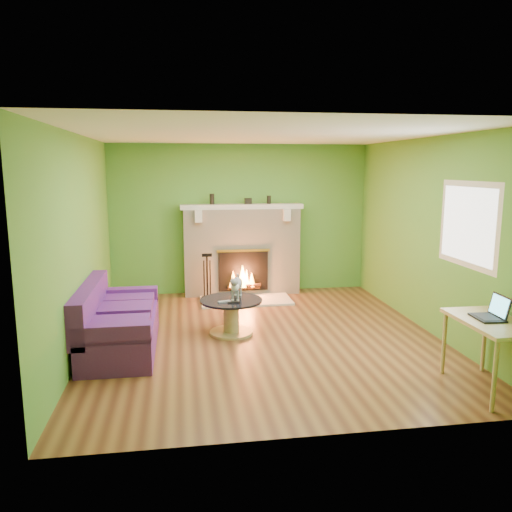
{
  "coord_description": "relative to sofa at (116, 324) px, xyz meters",
  "views": [
    {
      "loc": [
        -1.05,
        -6.2,
        2.2
      ],
      "look_at": [
        -0.04,
        0.4,
        1.01
      ],
      "focal_mm": 35.0,
      "sensor_mm": 36.0,
      "label": 1
    }
  ],
  "objects": [
    {
      "name": "sofa",
      "position": [
        0.0,
        0.0,
        0.0
      ],
      "size": [
        0.86,
        1.81,
        0.81
      ],
      "color": "#561B69",
      "rests_on": "floor"
    },
    {
      "name": "fireplace",
      "position": [
        1.86,
        2.47,
        0.46
      ],
      "size": [
        2.1,
        0.46,
        1.58
      ],
      "color": "beige",
      "rests_on": "floor"
    },
    {
      "name": "window_pane",
      "position": [
        4.09,
        -0.75,
        1.24
      ],
      "size": [
        0.0,
        1.06,
        1.06
      ],
      "primitive_type": "plane",
      "rotation": [
        1.57,
        0.0,
        -1.57
      ],
      "color": "white",
      "rests_on": "wall_right"
    },
    {
      "name": "mantel_vase_right",
      "position": [
        2.34,
        2.48,
        1.34
      ],
      "size": [
        0.07,
        0.07,
        0.14
      ],
      "primitive_type": "cylinder",
      "color": "black",
      "rests_on": "mantel"
    },
    {
      "name": "floor",
      "position": [
        1.86,
        0.15,
        -0.31
      ],
      "size": [
        5.0,
        5.0,
        0.0
      ],
      "primitive_type": "plane",
      "color": "#562C18",
      "rests_on": "ground"
    },
    {
      "name": "remote_silver",
      "position": [
        1.35,
        0.23,
        0.16
      ],
      "size": [
        0.18,
        0.09,
        0.02
      ],
      "primitive_type": "cube",
      "rotation": [
        0.0,
        0.0,
        0.27
      ],
      "color": "#969699",
      "rests_on": "coffee_table"
    },
    {
      "name": "wall_front",
      "position": [
        1.86,
        -2.35,
        0.99
      ],
      "size": [
        5.0,
        0.0,
        5.0
      ],
      "primitive_type": "plane",
      "rotation": [
        -1.57,
        0.0,
        0.0
      ],
      "color": "#54912F",
      "rests_on": "floor"
    },
    {
      "name": "ceiling",
      "position": [
        1.86,
        0.15,
        2.29
      ],
      "size": [
        5.0,
        5.0,
        0.0
      ],
      "primitive_type": "plane",
      "rotation": [
        3.14,
        0.0,
        0.0
      ],
      "color": "white",
      "rests_on": "wall_back"
    },
    {
      "name": "fire_tools",
      "position": [
        1.23,
        2.1,
        0.1
      ],
      "size": [
        0.21,
        0.21,
        0.77
      ],
      "primitive_type": null,
      "color": "black",
      "rests_on": "hearth"
    },
    {
      "name": "mantel_vase_left",
      "position": [
        1.35,
        2.48,
        1.36
      ],
      "size": [
        0.08,
        0.08,
        0.18
      ],
      "primitive_type": "cylinder",
      "color": "black",
      "rests_on": "mantel"
    },
    {
      "name": "wall_back",
      "position": [
        1.86,
        2.65,
        0.99
      ],
      "size": [
        5.0,
        0.0,
        5.0
      ],
      "primitive_type": "plane",
      "rotation": [
        1.57,
        0.0,
        0.0
      ],
      "color": "#54912F",
      "rests_on": "floor"
    },
    {
      "name": "cat",
      "position": [
        1.53,
        0.4,
        0.32
      ],
      "size": [
        0.32,
        0.57,
        0.33
      ],
      "primitive_type": null,
      "rotation": [
        0.0,
        0.0,
        -0.25
      ],
      "color": "slate",
      "rests_on": "coffee_table"
    },
    {
      "name": "remote_black",
      "position": [
        1.47,
        0.17,
        0.16
      ],
      "size": [
        0.16,
        0.05,
        0.02
      ],
      "primitive_type": "cube",
      "rotation": [
        0.0,
        0.0,
        0.02
      ],
      "color": "black",
      "rests_on": "coffee_table"
    },
    {
      "name": "mantel",
      "position": [
        1.86,
        2.45,
        1.23
      ],
      "size": [
        2.1,
        0.28,
        0.08
      ],
      "primitive_type": "cube",
      "color": "beige",
      "rests_on": "fireplace"
    },
    {
      "name": "wall_right",
      "position": [
        4.11,
        0.15,
        0.99
      ],
      "size": [
        0.0,
        5.0,
        5.0
      ],
      "primitive_type": "plane",
      "rotation": [
        1.57,
        0.0,
        -1.57
      ],
      "color": "#54912F",
      "rests_on": "floor"
    },
    {
      "name": "wall_left",
      "position": [
        -0.39,
        0.15,
        0.99
      ],
      "size": [
        0.0,
        5.0,
        5.0
      ],
      "primitive_type": "plane",
      "rotation": [
        1.57,
        0.0,
        1.57
      ],
      "color": "#54912F",
      "rests_on": "floor"
    },
    {
      "name": "window_frame",
      "position": [
        4.1,
        -0.75,
        1.24
      ],
      "size": [
        0.0,
        1.2,
        1.2
      ],
      "primitive_type": "plane",
      "rotation": [
        1.57,
        0.0,
        -1.57
      ],
      "color": "silver",
      "rests_on": "wall_right"
    },
    {
      "name": "desk",
      "position": [
        3.81,
        -1.75,
        0.32
      ],
      "size": [
        0.57,
        0.98,
        0.72
      ],
      "color": "tan",
      "rests_on": "floor"
    },
    {
      "name": "laptop",
      "position": [
        3.79,
        -1.7,
        0.53
      ],
      "size": [
        0.3,
        0.34,
        0.24
      ],
      "primitive_type": null,
      "rotation": [
        0.0,
        0.0,
        -0.06
      ],
      "color": "black",
      "rests_on": "desk"
    },
    {
      "name": "coffee_table",
      "position": [
        1.45,
        0.35,
        -0.04
      ],
      "size": [
        0.83,
        0.83,
        0.47
      ],
      "color": "tan",
      "rests_on": "floor"
    },
    {
      "name": "mantel_box",
      "position": [
        1.97,
        2.48,
        1.32
      ],
      "size": [
        0.12,
        0.08,
        0.1
      ],
      "primitive_type": "cube",
      "color": "black",
      "rests_on": "mantel"
    },
    {
      "name": "hearth",
      "position": [
        1.86,
        1.95,
        -0.3
      ],
      "size": [
        1.5,
        0.75,
        0.03
      ],
      "primitive_type": "cube",
      "color": "beige",
      "rests_on": "floor"
    }
  ]
}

